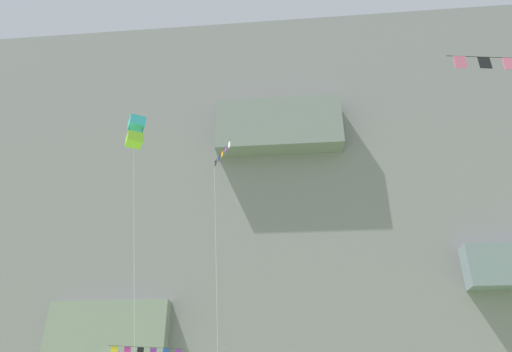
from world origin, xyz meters
The scene contains 4 objects.
cliff_face centered at (0.00, 59.15, 29.48)m, with size 180.00×25.06×59.01m.
kite_box_high_center centered at (-7.53, 15.93, 17.22)m, with size 3.56×3.03×18.14m.
kite_banner_high_right centered at (-4.26, 26.85, 20.66)m, with size 2.42×6.50×22.28m.
kite_banner_upper_left centered at (-11.95, 35.92, 7.28)m, with size 6.10×4.23×7.72m.
Camera 1 is at (1.51, -5.79, 2.70)m, focal length 31.85 mm.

